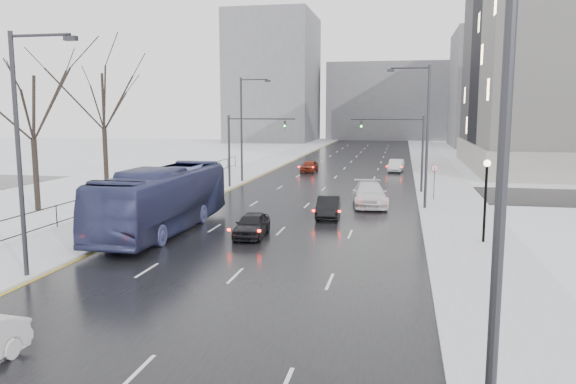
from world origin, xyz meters
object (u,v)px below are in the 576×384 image
Objects in this scene: tree_park_d at (38,212)px; streetlight_r_near at (487,188)px; no_uturn_sign at (435,172)px; sedan_right_distant at (396,166)px; streetlight_r_mid at (424,130)px; streetlight_l_near at (23,143)px; lamppost_r_mid at (486,189)px; sedan_right_far at (370,194)px; mast_signal_left at (241,143)px; bus at (163,199)px; sedan_right_near at (328,207)px; sedan_center_far at (309,166)px; tree_park_e at (107,191)px; streetlight_l_far at (244,124)px; sedan_center_near at (252,225)px; mast_signal_right at (410,145)px.

tree_park_d is 35.80m from streetlight_r_near.
sedan_right_distant is at bearing 98.57° from no_uturn_sign.
streetlight_l_near is (-16.33, -20.00, 0.00)m from streetlight_r_mid.
sedan_right_far is at bearing 121.05° from lamppost_r_mid.
sedan_right_distant is (13.42, 16.64, -3.37)m from mast_signal_left.
bus is at bearing -21.09° from tree_park_d.
sedan_right_near is (-8.86, 5.76, -2.23)m from lamppost_r_mid.
sedan_right_distant is (-2.08, 24.63, -4.89)m from streetlight_r_mid.
no_uturn_sign is at bearing 45.51° from sedan_right_near.
sedan_right_far is 1.48× the size of sedan_center_far.
tree_park_e is 3.28× the size of sedan_right_near.
streetlight_l_near is 32.00m from streetlight_l_far.
bus is 3.38× the size of sedan_center_far.
streetlight_l_far is 2.55× the size of sedan_center_near.
bus is at bearing -93.15° from sedan_center_far.
lamppost_r_mid is at bearing 0.55° from sedan_center_near.
bus is at bearing -104.67° from sedan_right_distant.
tree_park_e reaches higher than no_uturn_sign.
sedan_center_far is (-14.50, 32.40, -2.23)m from lamppost_r_mid.
lamppost_r_mid is at bearing -48.94° from streetlight_l_far.
streetlight_r_mid is 1.00× the size of streetlight_l_far.
tree_park_e is at bearing 127.79° from streetlight_r_near.
tree_park_e is 1.02× the size of bus.
sedan_right_near is at bearing -130.60° from no_uturn_sign.
sedan_right_far is (-4.70, -3.20, -1.42)m from no_uturn_sign.
sedan_right_far is at bearing -41.49° from streetlight_l_far.
tree_park_d is 1.92× the size of mast_signal_left.
streetlight_l_far reaches higher than lamppost_r_mid.
sedan_right_far is (-3.67, 0.80, -4.73)m from streetlight_r_mid.
mast_signal_left is at bearing 92.30° from bus.
streetlight_r_near is 3.70× the size of no_uturn_sign.
sedan_right_near is at bearing -92.50° from sedan_right_distant.
streetlight_l_near is 3.70× the size of no_uturn_sign.
streetlight_l_near is 1.72× the size of sedan_right_far.
mast_signal_left is (0.84, -4.00, -1.51)m from streetlight_l_far.
sedan_right_far is (12.67, 20.80, -4.73)m from streetlight_l_near.
streetlight_r_mid is at bearing -19.60° from sedan_right_far.
tree_park_d is 0.93× the size of tree_park_e.
lamppost_r_mid is 1.02× the size of sedan_right_distant.
sedan_center_near is at bearing -3.99° from bus.
sedan_center_near is 7.29m from sedan_right_near.
lamppost_r_mid is 17.65m from bus.
mast_signal_right reaches higher than sedan_center_far.
tree_park_d reaches higher than sedan_right_near.
sedan_right_near is 0.98× the size of sedan_right_distant.
streetlight_l_far is 19.41m from no_uturn_sign.
mast_signal_left is (10.87, 4.00, 4.11)m from tree_park_e.
streetlight_r_near is (26.37, -34.00, 5.62)m from tree_park_e.
mast_signal_right is (-0.84, 38.00, -1.51)m from streetlight_r_near.
tree_park_d reaches higher than sedan_right_distant.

